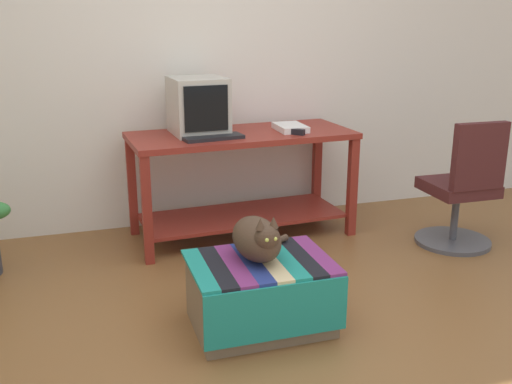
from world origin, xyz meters
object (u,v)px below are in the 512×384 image
(tv_monitor, at_px, (198,106))
(stapler, at_px, (297,132))
(office_chair, at_px, (463,193))
(book, at_px, (290,128))
(cat, at_px, (258,239))
(ottoman_with_blanket, at_px, (260,294))
(keyboard, at_px, (213,137))
(desk, at_px, (242,166))

(tv_monitor, bearing_deg, stapler, -24.71)
(tv_monitor, relative_size, office_chair, 0.48)
(tv_monitor, height_order, book, tv_monitor)
(cat, bearing_deg, ottoman_with_blanket, -80.69)
(office_chair, bearing_deg, keyboard, -16.87)
(desk, xyz_separation_m, keyboard, (-0.24, -0.16, 0.25))
(keyboard, height_order, cat, keyboard)
(book, xyz_separation_m, cat, (-0.64, -1.25, -0.30))
(desk, height_order, book, book)
(book, height_order, cat, book)
(tv_monitor, distance_m, ottoman_with_blanket, 1.57)
(cat, bearing_deg, stapler, 57.03)
(desk, height_order, tv_monitor, tv_monitor)
(office_chair, bearing_deg, tv_monitor, -23.18)
(desk, distance_m, keyboard, 0.38)
(ottoman_with_blanket, xyz_separation_m, stapler, (0.62, 1.13, 0.59))
(desk, relative_size, book, 5.55)
(desk, relative_size, cat, 3.98)
(office_chair, bearing_deg, stapler, -24.66)
(tv_monitor, height_order, stapler, tv_monitor)
(ottoman_with_blanket, relative_size, stapler, 6.46)
(tv_monitor, height_order, ottoman_with_blanket, tv_monitor)
(office_chair, relative_size, stapler, 8.09)
(ottoman_with_blanket, bearing_deg, office_chair, 21.21)
(tv_monitor, relative_size, cat, 1.06)
(keyboard, xyz_separation_m, stapler, (0.58, -0.02, 0.01))
(ottoman_with_blanket, distance_m, cat, 0.29)
(keyboard, relative_size, stapler, 3.64)
(desk, height_order, ottoman_with_blanket, desk)
(office_chair, bearing_deg, desk, -25.42)
(office_chair, bearing_deg, cat, 21.02)
(keyboard, relative_size, ottoman_with_blanket, 0.56)
(tv_monitor, distance_m, stapler, 0.70)
(keyboard, xyz_separation_m, ottoman_with_blanket, (-0.04, -1.15, -0.58))
(tv_monitor, bearing_deg, cat, -93.15)
(book, distance_m, cat, 1.44)
(book, relative_size, cat, 0.72)
(ottoman_with_blanket, bearing_deg, cat, 102.52)
(stapler, bearing_deg, cat, -164.52)
(keyboard, bearing_deg, desk, 26.02)
(desk, relative_size, ottoman_with_blanket, 2.24)
(desk, distance_m, cat, 1.31)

